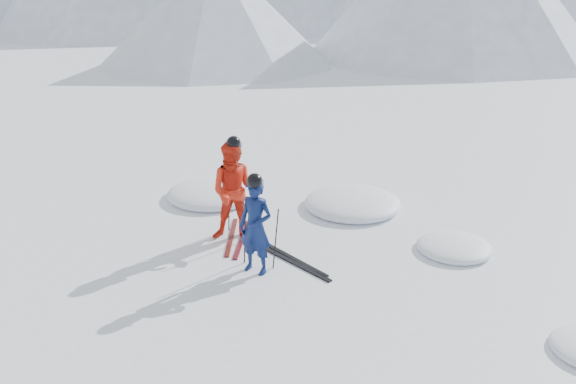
% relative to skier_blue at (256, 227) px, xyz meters
% --- Properties ---
extents(ground, '(160.00, 160.00, 0.00)m').
position_rel_skier_blue_xyz_m(ground, '(1.53, 0.59, -0.84)').
color(ground, white).
rests_on(ground, ground).
extents(skier_blue, '(0.63, 0.43, 1.68)m').
position_rel_skier_blue_xyz_m(skier_blue, '(0.00, 0.00, 0.00)').
color(skier_blue, '#0C1A4C').
rests_on(skier_blue, ground).
extents(skier_red, '(1.16, 1.05, 1.94)m').
position_rel_skier_blue_xyz_m(skier_red, '(-0.97, 0.98, 0.13)').
color(skier_red, red).
rests_on(skier_red, ground).
extents(pole_blue_left, '(0.11, 0.08, 1.12)m').
position_rel_skier_blue_xyz_m(pole_blue_left, '(-0.30, 0.15, -0.28)').
color(pole_blue_left, black).
rests_on(pole_blue_left, ground).
extents(pole_blue_right, '(0.11, 0.07, 1.12)m').
position_rel_skier_blue_xyz_m(pole_blue_right, '(0.25, 0.25, -0.28)').
color(pole_blue_right, black).
rests_on(pole_blue_right, ground).
extents(pole_red_left, '(0.13, 0.10, 1.29)m').
position_rel_skier_blue_xyz_m(pole_red_left, '(-1.27, 1.23, -0.19)').
color(pole_red_left, black).
rests_on(pole_red_left, ground).
extents(pole_red_right, '(0.13, 0.09, 1.29)m').
position_rel_skier_blue_xyz_m(pole_red_right, '(-0.67, 1.13, -0.19)').
color(pole_red_right, black).
rests_on(pole_red_right, ground).
extents(ski_worn_left, '(0.81, 1.58, 0.03)m').
position_rel_skier_blue_xyz_m(ski_worn_left, '(-1.09, 0.98, -0.82)').
color(ski_worn_left, black).
rests_on(ski_worn_left, ground).
extents(ski_worn_right, '(0.70, 1.62, 0.03)m').
position_rel_skier_blue_xyz_m(ski_worn_right, '(-0.85, 0.98, -0.82)').
color(ski_worn_right, black).
rests_on(ski_worn_right, ground).
extents(ski_loose_a, '(1.59, 0.76, 0.03)m').
position_rel_skier_blue_xyz_m(ski_loose_a, '(0.41, 0.67, -0.82)').
color(ski_loose_a, black).
rests_on(ski_loose_a, ground).
extents(ski_loose_b, '(1.61, 0.71, 0.03)m').
position_rel_skier_blue_xyz_m(ski_loose_b, '(0.51, 0.52, -0.82)').
color(ski_loose_b, black).
rests_on(ski_loose_b, ground).
extents(snow_lumps, '(9.43, 5.07, 0.46)m').
position_rel_skier_blue_xyz_m(snow_lumps, '(-0.09, 2.74, -0.84)').
color(snow_lumps, white).
rests_on(snow_lumps, ground).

